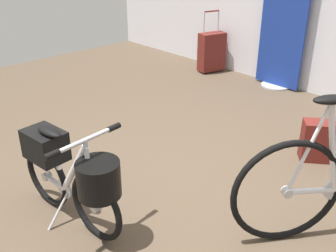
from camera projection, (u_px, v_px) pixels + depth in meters
The scene contains 5 objects.
ground_plane at pixel (168, 208), 2.77m from camera, with size 8.12×8.12×0.00m, color brown.
floor_banner_stand at pixel (283, 25), 4.68m from camera, with size 0.60×0.36×1.72m.
folding_bike_foreground at pixel (72, 173), 2.48m from camera, with size 0.98×0.53×0.70m.
rolling_suitcase at pixel (212, 52), 5.44m from camera, with size 0.27×0.39×0.83m.
backpack_on_floor at pixel (317, 141), 3.32m from camera, with size 0.31×0.29×0.35m.
Camera 1 is at (1.64, -1.53, 1.73)m, focal length 42.15 mm.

